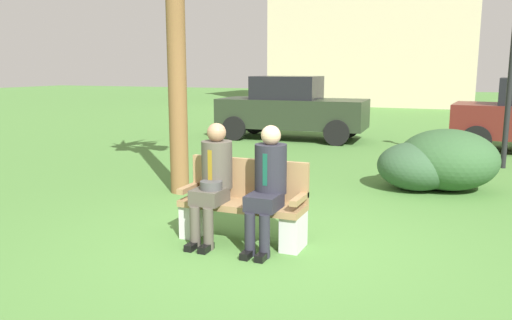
{
  "coord_description": "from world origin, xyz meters",
  "views": [
    {
      "loc": [
        1.92,
        -4.9,
        1.89
      ],
      "look_at": [
        -0.26,
        0.43,
        0.85
      ],
      "focal_mm": 35.78,
      "sensor_mm": 36.0,
      "label": 1
    }
  ],
  "objects_px": {
    "seated_man_left": "(213,177)",
    "park_bench": "(244,206)",
    "shrub_mid_lawn": "(416,166)",
    "building_backdrop": "(378,0)",
    "seated_man_right": "(268,181)",
    "shrub_near_bench": "(448,160)",
    "parked_car_near": "(291,108)"
  },
  "relations": [
    {
      "from": "seated_man_right",
      "to": "shrub_near_bench",
      "type": "relative_size",
      "value": 0.85
    },
    {
      "from": "shrub_mid_lawn",
      "to": "parked_car_near",
      "type": "xyz_separation_m",
      "value": [
        -3.67,
        4.81,
        0.46
      ]
    },
    {
      "from": "shrub_near_bench",
      "to": "shrub_mid_lawn",
      "type": "relative_size",
      "value": 1.27
    },
    {
      "from": "park_bench",
      "to": "seated_man_right",
      "type": "relative_size",
      "value": 1.06
    },
    {
      "from": "seated_man_left",
      "to": "seated_man_right",
      "type": "height_order",
      "value": "seated_man_right"
    },
    {
      "from": "seated_man_left",
      "to": "seated_man_right",
      "type": "xyz_separation_m",
      "value": [
        0.63,
        0.01,
        0.0
      ]
    },
    {
      "from": "seated_man_left",
      "to": "shrub_mid_lawn",
      "type": "xyz_separation_m",
      "value": [
        1.85,
        3.34,
        -0.35
      ]
    },
    {
      "from": "shrub_near_bench",
      "to": "shrub_mid_lawn",
      "type": "distance_m",
      "value": 0.5
    },
    {
      "from": "seated_man_right",
      "to": "shrub_mid_lawn",
      "type": "height_order",
      "value": "seated_man_right"
    },
    {
      "from": "seated_man_left",
      "to": "shrub_near_bench",
      "type": "bearing_deg",
      "value": 57.22
    },
    {
      "from": "seated_man_right",
      "to": "shrub_near_bench",
      "type": "bearing_deg",
      "value": 64.98
    },
    {
      "from": "park_bench",
      "to": "parked_car_near",
      "type": "distance_m",
      "value": 8.32
    },
    {
      "from": "shrub_mid_lawn",
      "to": "building_backdrop",
      "type": "distance_m",
      "value": 21.3
    },
    {
      "from": "shrub_mid_lawn",
      "to": "seated_man_right",
      "type": "bearing_deg",
      "value": -110.0
    },
    {
      "from": "shrub_mid_lawn",
      "to": "park_bench",
      "type": "bearing_deg",
      "value": -115.55
    },
    {
      "from": "seated_man_right",
      "to": "shrub_near_bench",
      "type": "xyz_separation_m",
      "value": [
        1.66,
        3.55,
        -0.25
      ]
    },
    {
      "from": "seated_man_left",
      "to": "park_bench",
      "type": "bearing_deg",
      "value": 21.96
    },
    {
      "from": "shrub_mid_lawn",
      "to": "building_backdrop",
      "type": "relative_size",
      "value": 0.11
    },
    {
      "from": "shrub_near_bench",
      "to": "parked_car_near",
      "type": "xyz_separation_m",
      "value": [
        -4.12,
        4.6,
        0.36
      ]
    },
    {
      "from": "shrub_mid_lawn",
      "to": "building_backdrop",
      "type": "xyz_separation_m",
      "value": [
        -4.03,
        20.29,
        5.1
      ]
    },
    {
      "from": "seated_man_left",
      "to": "building_backdrop",
      "type": "bearing_deg",
      "value": 95.28
    },
    {
      "from": "seated_man_right",
      "to": "parked_car_near",
      "type": "bearing_deg",
      "value": 106.79
    },
    {
      "from": "park_bench",
      "to": "seated_man_left",
      "type": "xyz_separation_m",
      "value": [
        -0.31,
        -0.12,
        0.33
      ]
    },
    {
      "from": "seated_man_right",
      "to": "shrub_near_bench",
      "type": "height_order",
      "value": "seated_man_right"
    },
    {
      "from": "seated_man_left",
      "to": "shrub_near_bench",
      "type": "height_order",
      "value": "seated_man_left"
    },
    {
      "from": "seated_man_left",
      "to": "parked_car_near",
      "type": "distance_m",
      "value": 8.36
    },
    {
      "from": "parked_car_near",
      "to": "seated_man_right",
      "type": "bearing_deg",
      "value": -73.21
    },
    {
      "from": "park_bench",
      "to": "parked_car_near",
      "type": "height_order",
      "value": "parked_car_near"
    },
    {
      "from": "parked_car_near",
      "to": "shrub_mid_lawn",
      "type": "bearing_deg",
      "value": -52.65
    },
    {
      "from": "shrub_near_bench",
      "to": "parked_car_near",
      "type": "bearing_deg",
      "value": 131.84
    },
    {
      "from": "parked_car_near",
      "to": "shrub_near_bench",
      "type": "bearing_deg",
      "value": -48.16
    },
    {
      "from": "seated_man_left",
      "to": "shrub_near_bench",
      "type": "relative_size",
      "value": 0.85
    }
  ]
}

